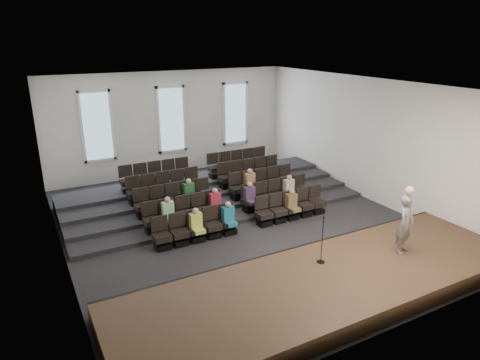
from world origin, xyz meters
TOP-DOWN VIEW (x-y plane):
  - ground at (0.00, 0.00)m, footprint 14.00×14.00m
  - ceiling at (0.00, 0.00)m, footprint 12.00×14.00m
  - wall_back at (0.00, 7.02)m, footprint 12.00×0.04m
  - wall_front at (0.00, -7.02)m, footprint 12.00×0.04m
  - wall_left at (-6.02, 0.00)m, footprint 0.04×14.00m
  - wall_right at (6.02, 0.00)m, footprint 0.04×14.00m
  - stage at (0.00, -5.10)m, footprint 11.80×3.60m
  - stage_lip at (0.00, -3.33)m, footprint 11.80×0.06m
  - risers at (0.00, 3.17)m, footprint 11.80×4.80m
  - seating_rows at (-0.00, 1.54)m, footprint 6.80×4.70m
  - windows at (0.00, 6.95)m, footprint 8.44×0.10m
  - audience at (-0.08, 0.34)m, footprint 5.45×2.64m
  - speaker at (2.80, -5.02)m, footprint 0.75×0.62m
  - mic_stand at (0.28, -4.40)m, footprint 0.24×0.24m

SIDE VIEW (x-z plane):
  - ground at x=0.00m, z-range 0.00..0.00m
  - risers at x=0.00m, z-range -0.10..0.50m
  - stage at x=0.00m, z-range 0.00..0.50m
  - stage_lip at x=0.00m, z-range -0.01..0.51m
  - seating_rows at x=0.00m, z-range -0.15..1.52m
  - audience at x=-0.08m, z-range 0.26..1.36m
  - mic_stand at x=0.28m, z-range 0.21..1.62m
  - speaker at x=2.80m, z-range 0.50..2.27m
  - wall_back at x=0.00m, z-range 0.00..5.00m
  - wall_front at x=0.00m, z-range 0.00..5.00m
  - wall_left at x=-6.02m, z-range 0.00..5.00m
  - wall_right at x=6.02m, z-range 0.00..5.00m
  - windows at x=0.00m, z-range 1.08..4.32m
  - ceiling at x=0.00m, z-range 5.00..5.02m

